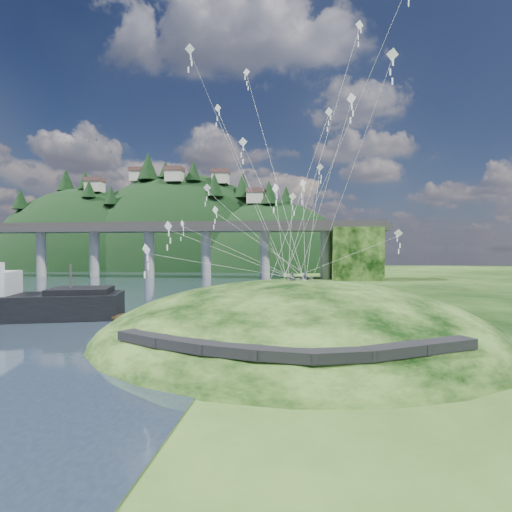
# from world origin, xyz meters

# --- Properties ---
(ground) EXTENTS (320.00, 320.00, 0.00)m
(ground) POSITION_xyz_m (0.00, 0.00, 0.00)
(ground) COLOR black
(ground) RESTS_ON ground
(grass_hill) EXTENTS (36.00, 32.00, 13.00)m
(grass_hill) POSITION_xyz_m (8.00, 2.00, -1.50)
(grass_hill) COLOR black
(grass_hill) RESTS_ON ground
(footpath) EXTENTS (22.29, 5.84, 0.83)m
(footpath) POSITION_xyz_m (7.46, -9.74, 2.08)
(footpath) COLOR black
(footpath) RESTS_ON ground
(bridge) EXTENTS (160.00, 11.00, 15.00)m
(bridge) POSITION_xyz_m (-26.46, 70.07, 9.70)
(bridge) COLOR #2D2B2B
(bridge) RESTS_ON ground
(far_ridge) EXTENTS (153.00, 70.00, 94.50)m
(far_ridge) POSITION_xyz_m (-43.58, 122.17, -7.44)
(far_ridge) COLOR black
(far_ridge) RESTS_ON ground
(work_barge) EXTENTS (24.03, 12.53, 8.12)m
(work_barge) POSITION_xyz_m (-23.53, 7.21, 2.03)
(work_barge) COLOR black
(work_barge) RESTS_ON ground
(wooden_dock) EXTENTS (13.63, 3.35, 0.96)m
(wooden_dock) POSITION_xyz_m (-4.68, 7.84, 0.42)
(wooden_dock) COLOR #342415
(wooden_dock) RESTS_ON ground
(kite_flyers) EXTENTS (1.83, 1.75, 1.48)m
(kite_flyers) POSITION_xyz_m (8.37, 2.31, 5.73)
(kite_flyers) COLOR #252732
(kite_flyers) RESTS_ON ground
(kite_swarm) EXTENTS (19.51, 15.86, 21.49)m
(kite_swarm) POSITION_xyz_m (5.72, 3.17, 16.37)
(kite_swarm) COLOR silver
(kite_swarm) RESTS_ON ground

